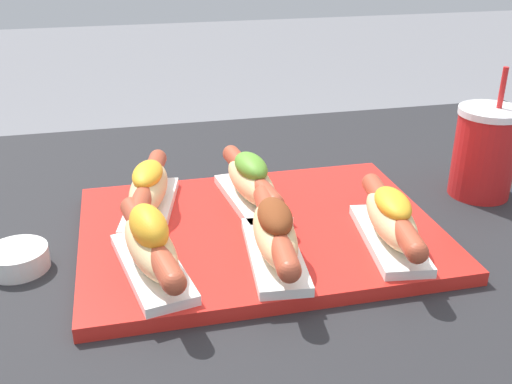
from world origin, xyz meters
name	(u,v)px	position (x,y,z in m)	size (l,w,h in m)	color
serving_tray	(259,231)	(0.02, -0.02, 0.70)	(0.47, 0.34, 0.02)	red
hot_dog_0	(150,245)	(-0.13, -0.10, 0.75)	(0.09, 0.21, 0.08)	white
hot_dog_1	(275,234)	(0.02, -0.10, 0.75)	(0.08, 0.21, 0.07)	white
hot_dog_2	(391,219)	(0.17, -0.10, 0.75)	(0.08, 0.21, 0.07)	white
hot_dog_3	(149,188)	(-0.12, 0.06, 0.75)	(0.10, 0.21, 0.07)	white
hot_dog_4	(251,181)	(0.02, 0.05, 0.75)	(0.08, 0.21, 0.07)	white
sauce_bowl	(17,258)	(-0.29, -0.03, 0.71)	(0.07, 0.07, 0.03)	silver
drink_cup	(485,152)	(0.38, 0.04, 0.76)	(0.09, 0.09, 0.20)	red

